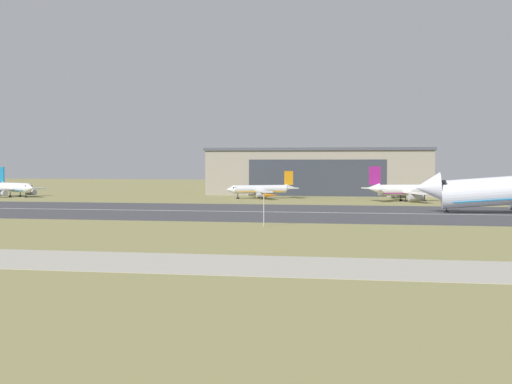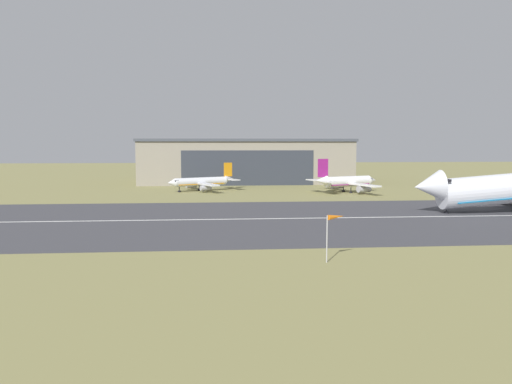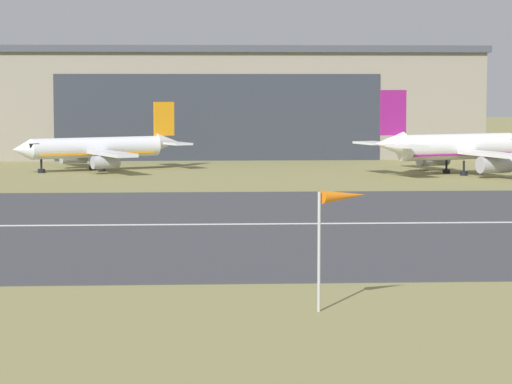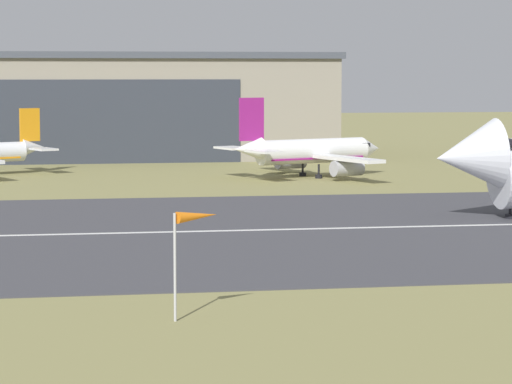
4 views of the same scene
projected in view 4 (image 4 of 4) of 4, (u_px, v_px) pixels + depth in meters
name	position (u px, v px, depth m)	size (l,w,h in m)	color
hangar_building	(80.00, 105.00, 176.38)	(71.91, 31.14, 15.02)	gray
airplane_parked_east	(310.00, 152.00, 141.59)	(20.96, 24.03, 9.40)	white
windsock_pole	(195.00, 222.00, 60.23)	(2.45, 1.64, 5.46)	#B7B7BC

